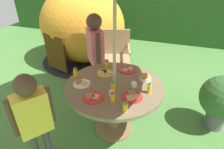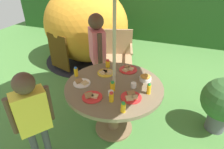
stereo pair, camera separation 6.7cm
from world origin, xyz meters
name	(u,v)px [view 1 (the left image)]	position (x,y,z in m)	size (l,w,h in m)	color
ground_plane	(114,128)	(0.00, 0.00, -0.01)	(10.00, 10.00, 0.02)	#477A38
hedge_backdrop	(156,7)	(0.00, 3.77, 0.86)	(9.00, 0.70, 1.72)	#285623
garden_table	(114,95)	(0.00, 0.00, 0.55)	(1.15, 1.15, 0.70)	brown
wooden_chair	(115,54)	(-0.36, 1.19, 0.54)	(0.62, 0.61, 0.93)	tan
dome_tent	(82,25)	(-1.30, 1.84, 0.78)	(2.33, 2.33, 1.57)	orange
potted_plant	(222,99)	(1.27, 0.46, 0.46)	(0.55, 0.55, 0.76)	#595960
child_in_pink_shirt	(95,46)	(-0.52, 0.69, 0.85)	(0.36, 0.39, 1.33)	brown
child_in_yellow_shirt	(33,113)	(-0.56, -0.74, 0.73)	(0.31, 0.34, 1.14)	#3F3F47
snack_bowl	(145,77)	(0.32, 0.22, 0.73)	(0.14, 0.14, 0.07)	white
plate_center_front	(132,96)	(0.25, -0.17, 0.71)	(0.22, 0.22, 0.03)	red
plate_far_right	(127,69)	(0.06, 0.40, 0.71)	(0.24, 0.24, 0.03)	red
plate_front_edge	(93,97)	(-0.14, -0.31, 0.71)	(0.22, 0.22, 0.03)	red
plate_far_left	(105,73)	(-0.19, 0.21, 0.71)	(0.21, 0.21, 0.03)	yellow
plate_near_left	(82,83)	(-0.37, -0.11, 0.71)	(0.20, 0.20, 0.03)	white
juice_bottle_near_right	(107,64)	(-0.23, 0.38, 0.75)	(0.06, 0.06, 0.11)	yellow
juice_bottle_center_back	(113,97)	(0.08, -0.29, 0.75)	(0.05, 0.05, 0.11)	yellow
juice_bottle_mid_left	(113,86)	(0.02, -0.11, 0.75)	(0.06, 0.06, 0.12)	yellow
juice_bottle_mid_right	(75,72)	(-0.51, 0.03, 0.76)	(0.05, 0.05, 0.12)	yellow
juice_bottle_back_edge	(149,88)	(0.41, -0.03, 0.76)	(0.05, 0.05, 0.13)	yellow
juice_bottle_spot_a	(125,107)	(0.24, -0.41, 0.75)	(0.05, 0.05, 0.11)	yellow
cup_near	(134,85)	(0.23, 0.03, 0.73)	(0.06, 0.06, 0.06)	white
cup_far	(112,93)	(0.04, -0.21, 0.73)	(0.06, 0.06, 0.06)	white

